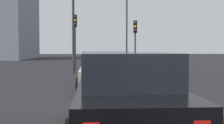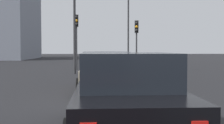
{
  "view_description": "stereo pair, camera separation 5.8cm",
  "coord_description": "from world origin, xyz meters",
  "px_view_note": "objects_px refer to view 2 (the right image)",
  "views": [
    {
      "loc": [
        -8.86,
        0.37,
        1.65
      ],
      "look_at": [
        -0.82,
        -0.03,
        1.27
      ],
      "focal_mm": 46.95,
      "sensor_mm": 36.0,
      "label": 1
    },
    {
      "loc": [
        -8.87,
        0.31,
        1.65
      ],
      "look_at": [
        -0.82,
        -0.03,
        1.27
      ],
      "focal_mm": 46.95,
      "sensor_mm": 36.0,
      "label": 2
    }
  ],
  "objects_px": {
    "car_beige_second": "(105,72)",
    "street_lamp_kerbside": "(128,15)",
    "car_black_third": "(126,96)",
    "traffic_light_near_left": "(137,35)",
    "traffic_light_near_right": "(77,30)",
    "car_white_lead": "(108,64)"
  },
  "relations": [
    {
      "from": "car_white_lead",
      "to": "street_lamp_kerbside",
      "type": "xyz_separation_m",
      "value": [
        11.91,
        -2.4,
        4.28
      ]
    },
    {
      "from": "traffic_light_near_left",
      "to": "street_lamp_kerbside",
      "type": "height_order",
      "value": "street_lamp_kerbside"
    },
    {
      "from": "car_beige_second",
      "to": "street_lamp_kerbside",
      "type": "relative_size",
      "value": 0.52
    },
    {
      "from": "car_black_third",
      "to": "traffic_light_near_left",
      "type": "relative_size",
      "value": 1.16
    },
    {
      "from": "car_beige_second",
      "to": "traffic_light_near_right",
      "type": "relative_size",
      "value": 1.07
    },
    {
      "from": "car_black_third",
      "to": "traffic_light_near_right",
      "type": "xyz_separation_m",
      "value": [
        16.75,
        2.23,
        2.25
      ]
    },
    {
      "from": "car_white_lead",
      "to": "car_black_third",
      "type": "relative_size",
      "value": 1.13
    },
    {
      "from": "car_white_lead",
      "to": "traffic_light_near_left",
      "type": "xyz_separation_m",
      "value": [
        3.91,
        -2.22,
        1.95
      ]
    },
    {
      "from": "traffic_light_near_right",
      "to": "street_lamp_kerbside",
      "type": "bearing_deg",
      "value": 140.97
    },
    {
      "from": "car_white_lead",
      "to": "street_lamp_kerbside",
      "type": "bearing_deg",
      "value": -13.43
    },
    {
      "from": "street_lamp_kerbside",
      "to": "car_white_lead",
      "type": "bearing_deg",
      "value": 168.62
    },
    {
      "from": "car_beige_second",
      "to": "traffic_light_near_left",
      "type": "xyz_separation_m",
      "value": [
        10.12,
        -2.5,
        1.93
      ]
    },
    {
      "from": "car_beige_second",
      "to": "car_black_third",
      "type": "bearing_deg",
      "value": -178.73
    },
    {
      "from": "traffic_light_near_left",
      "to": "street_lamp_kerbside",
      "type": "bearing_deg",
      "value": -175.12
    },
    {
      "from": "car_beige_second",
      "to": "traffic_light_near_right",
      "type": "bearing_deg",
      "value": 8.83
    },
    {
      "from": "street_lamp_kerbside",
      "to": "car_black_third",
      "type": "bearing_deg",
      "value": 174.26
    },
    {
      "from": "car_white_lead",
      "to": "traffic_light_near_right",
      "type": "xyz_separation_m",
      "value": [
        4.68,
        2.24,
        2.29
      ]
    },
    {
      "from": "car_beige_second",
      "to": "traffic_light_near_right",
      "type": "xyz_separation_m",
      "value": [
        10.9,
        1.96,
        2.27
      ]
    },
    {
      "from": "car_beige_second",
      "to": "car_black_third",
      "type": "distance_m",
      "value": 5.86
    },
    {
      "from": "traffic_light_near_left",
      "to": "car_beige_second",
      "type": "bearing_deg",
      "value": -7.69
    },
    {
      "from": "street_lamp_kerbside",
      "to": "traffic_light_near_right",
      "type": "bearing_deg",
      "value": 147.34
    },
    {
      "from": "car_black_third",
      "to": "traffic_light_near_left",
      "type": "xyz_separation_m",
      "value": [
        15.98,
        -2.23,
        1.91
      ]
    }
  ]
}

